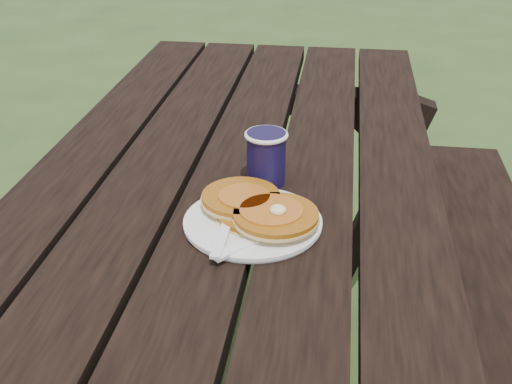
# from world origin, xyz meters

# --- Properties ---
(picnic_table) EXTENTS (1.36, 1.80, 0.75)m
(picnic_table) POSITION_xyz_m (0.00, 0.00, 0.37)
(picnic_table) COLOR black
(picnic_table) RESTS_ON ground
(plate) EXTENTS (0.27, 0.27, 0.01)m
(plate) POSITION_xyz_m (0.06, -0.14, 0.76)
(plate) COLOR white
(plate) RESTS_ON picnic_table
(pancake_stack) EXTENTS (0.19, 0.18, 0.04)m
(pancake_stack) POSITION_xyz_m (0.07, -0.13, 0.77)
(pancake_stack) COLOR #A85E13
(pancake_stack) RESTS_ON plate
(knife) EXTENTS (0.13, 0.15, 0.00)m
(knife) POSITION_xyz_m (0.08, -0.19, 0.76)
(knife) COLOR white
(knife) RESTS_ON plate
(fork) EXTENTS (0.03, 0.16, 0.01)m
(fork) POSITION_xyz_m (0.03, -0.21, 0.77)
(fork) COLOR white
(fork) RESTS_ON plate
(coffee_cup) EXTENTS (0.08, 0.08, 0.10)m
(coffee_cup) POSITION_xyz_m (0.07, 0.01, 0.81)
(coffee_cup) COLOR black
(coffee_cup) RESTS_ON picnic_table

